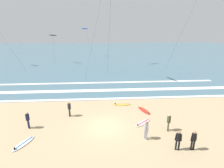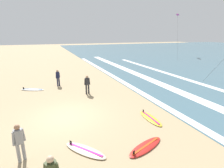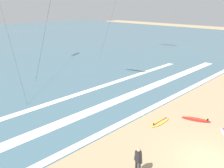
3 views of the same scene
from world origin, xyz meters
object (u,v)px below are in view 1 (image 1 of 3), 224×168
at_px(surfer_mid_group, 169,121).
at_px(kite_black_low_near, 53,35).
at_px(surfboard_left_pile, 24,143).
at_px(kite_blue_mid_center, 85,29).
at_px(surfer_right_near, 146,129).
at_px(surfer_left_near, 28,119).
at_px(surfboard_near_water, 144,110).
at_px(surfboard_right_spare, 122,104).
at_px(surfboard_foreground_flat, 143,123).
at_px(surfer_left_far, 69,108).
at_px(surfer_foreground_main, 194,139).
at_px(surfer_background_far, 178,139).

xyz_separation_m(surfer_mid_group, kite_black_low_near, (-17.46, 32.34, 6.01)).
distance_m(surfer_mid_group, kite_black_low_near, 37.24).
relative_size(surfboard_left_pile, kite_blue_mid_center, 0.16).
relative_size(surfer_right_near, kite_blue_mid_center, 0.12).
xyz_separation_m(surfer_left_near, surfboard_near_water, (11.28, 2.71, -0.91)).
distance_m(surfer_right_near, surfboard_right_spare, 6.91).
distance_m(surfboard_right_spare, surfboard_foreground_flat, 4.54).
xyz_separation_m(surfer_left_far, surfboard_left_pile, (-2.88, -4.37, -0.91)).
bearing_deg(surfboard_foreground_flat, surfer_right_near, -98.64).
bearing_deg(surfer_right_near, surfer_foreground_main, -26.50).
bearing_deg(surfer_mid_group, surfboard_left_pile, -174.83).
height_order(surfer_mid_group, kite_blue_mid_center, kite_blue_mid_center).
bearing_deg(kite_blue_mid_center, surfer_left_far, -88.05).
bearing_deg(surfer_foreground_main, surfboard_foreground_flat, 124.43).
bearing_deg(surfer_background_far, surfer_mid_group, 83.95).
bearing_deg(kite_black_low_near, surfer_mid_group, -61.64).
distance_m(surfer_right_near, surfer_mid_group, 2.53).
xyz_separation_m(surfer_right_near, surfboard_right_spare, (-1.10, 6.76, -0.91)).
bearing_deg(surfer_left_near, surfboard_right_spare, 26.14).
distance_m(surfer_background_far, surfboard_foreground_flat, 4.37).
bearing_deg(surfboard_foreground_flat, kite_blue_mid_center, 101.53).
distance_m(surfboard_foreground_flat, surfboard_near_water, 2.67).
distance_m(surfboard_right_spare, kite_blue_mid_center, 39.31).
distance_m(surfboard_foreground_flat, surfboard_left_pile, 10.38).
distance_m(surfer_background_far, surfer_foreground_main, 1.12).
xyz_separation_m(surfer_left_near, surfer_foreground_main, (13.30, -3.88, 0.00)).
xyz_separation_m(surfer_foreground_main, surfboard_foreground_flat, (-2.76, 4.03, -0.91)).
xyz_separation_m(surfer_foreground_main, surfboard_right_spare, (-4.24, 8.32, -0.91)).
xyz_separation_m(surfer_right_near, surfer_mid_group, (2.29, 1.08, 0.00)).
xyz_separation_m(surfboard_right_spare, surfboard_left_pile, (-8.61, -6.77, 0.00)).
xyz_separation_m(surfer_right_near, surfer_foreground_main, (3.13, -1.56, 0.00)).
height_order(surfer_right_near, surfer_foreground_main, same).
bearing_deg(surfer_mid_group, surfboard_right_spare, 120.82).
bearing_deg(surfer_right_near, surfboard_near_water, 77.44).
bearing_deg(kite_black_low_near, surfer_left_far, -73.98).
distance_m(surfer_left_far, surfer_left_near, 3.91).
height_order(surfboard_foreground_flat, surfboard_near_water, same).
xyz_separation_m(surfer_left_far, kite_blue_mid_center, (-1.37, 40.13, 7.52)).
bearing_deg(surfer_left_far, surfer_foreground_main, -30.75).
distance_m(surfer_mid_group, surfboard_foreground_flat, 2.53).
relative_size(surfer_mid_group, kite_blue_mid_center, 0.12).
distance_m(surfer_background_far, surfer_left_far, 10.60).
height_order(surfer_left_near, surfboard_near_water, surfer_left_near).
bearing_deg(kite_black_low_near, surfboard_right_spare, -62.18).
bearing_deg(surfboard_right_spare, surfer_left_near, -153.86).
distance_m(surfboard_foreground_flat, kite_blue_mid_center, 43.72).
bearing_deg(surfer_left_far, kite_blue_mid_center, 91.95).
relative_size(surfer_left_far, surfer_foreground_main, 1.00).
xyz_separation_m(surfer_left_near, surfer_right_near, (10.16, -2.32, 0.00)).
bearing_deg(surfboard_left_pile, surfer_mid_group, 5.17).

